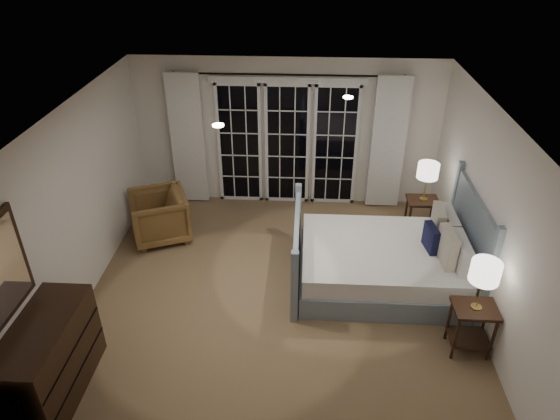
# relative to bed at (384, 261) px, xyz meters

# --- Properties ---
(floor) EXTENTS (5.00, 5.00, 0.00)m
(floor) POSITION_rel_bed_xyz_m (-1.41, -0.26, -0.34)
(floor) COLOR brown
(floor) RESTS_ON ground
(ceiling) EXTENTS (5.00, 5.00, 0.00)m
(ceiling) POSITION_rel_bed_xyz_m (-1.41, -0.26, 2.16)
(ceiling) COLOR white
(ceiling) RESTS_ON wall_back
(wall_left) EXTENTS (0.02, 5.00, 2.50)m
(wall_left) POSITION_rel_bed_xyz_m (-3.91, -0.26, 0.91)
(wall_left) COLOR silver
(wall_left) RESTS_ON floor
(wall_right) EXTENTS (0.02, 5.00, 2.50)m
(wall_right) POSITION_rel_bed_xyz_m (1.09, -0.26, 0.91)
(wall_right) COLOR silver
(wall_right) RESTS_ON floor
(wall_back) EXTENTS (5.00, 0.02, 2.50)m
(wall_back) POSITION_rel_bed_xyz_m (-1.41, 2.24, 0.91)
(wall_back) COLOR silver
(wall_back) RESTS_ON floor
(wall_front) EXTENTS (5.00, 0.02, 2.50)m
(wall_front) POSITION_rel_bed_xyz_m (-1.41, -2.76, 0.91)
(wall_front) COLOR silver
(wall_front) RESTS_ON floor
(french_doors) EXTENTS (2.50, 0.04, 2.20)m
(french_doors) POSITION_rel_bed_xyz_m (-1.41, 2.20, 0.75)
(french_doors) COLOR black
(french_doors) RESTS_ON wall_back
(curtain_rod) EXTENTS (3.50, 0.03, 0.03)m
(curtain_rod) POSITION_rel_bed_xyz_m (-1.41, 2.14, 1.91)
(curtain_rod) COLOR black
(curtain_rod) RESTS_ON wall_back
(curtain_left) EXTENTS (0.55, 0.10, 2.25)m
(curtain_left) POSITION_rel_bed_xyz_m (-3.06, 2.12, 0.81)
(curtain_left) COLOR white
(curtain_left) RESTS_ON curtain_rod
(curtain_right) EXTENTS (0.55, 0.10, 2.25)m
(curtain_right) POSITION_rel_bed_xyz_m (0.24, 2.12, 0.81)
(curtain_right) COLOR white
(curtain_right) RESTS_ON curtain_rod
(downlight_a) EXTENTS (0.12, 0.12, 0.01)m
(downlight_a) POSITION_rel_bed_xyz_m (-0.61, 0.34, 2.15)
(downlight_a) COLOR white
(downlight_a) RESTS_ON ceiling
(downlight_b) EXTENTS (0.12, 0.12, 0.01)m
(downlight_b) POSITION_rel_bed_xyz_m (-2.01, -0.66, 2.15)
(downlight_b) COLOR white
(downlight_b) RESTS_ON ceiling
(bed) EXTENTS (2.31, 1.66, 1.35)m
(bed) POSITION_rel_bed_xyz_m (0.00, 0.00, 0.00)
(bed) COLOR slate
(bed) RESTS_ON floor
(nightstand_left) EXTENTS (0.48, 0.39, 0.63)m
(nightstand_left) POSITION_rel_bed_xyz_m (0.83, -1.20, 0.08)
(nightstand_left) COLOR #321910
(nightstand_left) RESTS_ON floor
(nightstand_right) EXTENTS (0.47, 0.38, 0.62)m
(nightstand_right) POSITION_rel_bed_xyz_m (0.72, 1.25, 0.07)
(nightstand_right) COLOR #321910
(nightstand_right) RESTS_ON floor
(lamp_left) EXTENTS (0.32, 0.32, 0.62)m
(lamp_left) POSITION_rel_bed_xyz_m (0.83, -1.20, 0.78)
(lamp_left) COLOR tan
(lamp_left) RESTS_ON nightstand_left
(lamp_right) EXTENTS (0.32, 0.32, 0.61)m
(lamp_right) POSITION_rel_bed_xyz_m (0.72, 1.25, 0.76)
(lamp_right) COLOR tan
(lamp_right) RESTS_ON nightstand_right
(armchair) EXTENTS (1.09, 1.08, 0.77)m
(armchair) POSITION_rel_bed_xyz_m (-3.32, 0.91, 0.05)
(armchair) COLOR brown
(armchair) RESTS_ON floor
(dresser) EXTENTS (0.56, 1.32, 0.93)m
(dresser) POSITION_rel_bed_xyz_m (-3.64, -2.06, 0.13)
(dresser) COLOR #321910
(dresser) RESTS_ON floor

